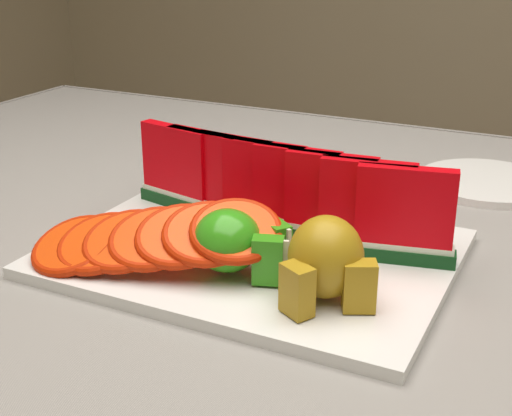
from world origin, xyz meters
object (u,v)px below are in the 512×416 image
Objects in this scene: pear_cluster at (326,261)px; fork at (239,166)px; apple_cluster at (235,242)px; side_plate at (487,182)px; platter at (254,253)px.

pear_cluster is 0.42m from fork.
side_plate is at bearing 67.00° from apple_cluster.
pear_cluster reaches higher than side_plate.
pear_cluster reaches higher than fork.
side_plate is (0.07, 0.41, -0.05)m from pear_cluster.
apple_cluster is at bearing -63.07° from fork.
side_plate is 0.34m from fork.
platter is at bearing -117.91° from side_plate.
fork is at bearing 116.93° from apple_cluster.
apple_cluster is 0.52× the size of fork.
apple_cluster is at bearing -80.21° from platter.
pear_cluster is 0.42× the size of side_plate.
fork is (-0.26, 0.33, -0.05)m from pear_cluster.
pear_cluster is 0.48× the size of fork.
platter reaches higher than side_plate.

